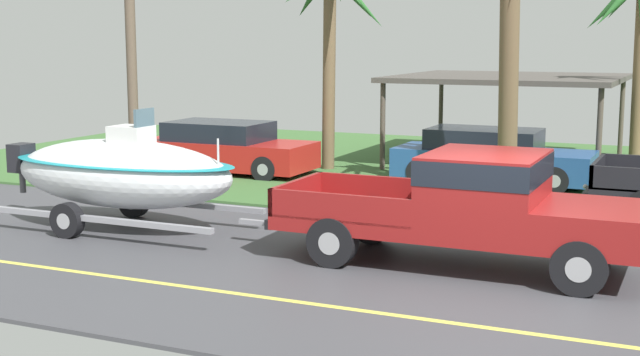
{
  "coord_description": "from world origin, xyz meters",
  "views": [
    {
      "loc": [
        2.73,
        -12.17,
        3.58
      ],
      "look_at": [
        -3.34,
        1.28,
        1.2
      ],
      "focal_mm": 48.91,
      "sensor_mm": 36.0,
      "label": 1
    }
  ],
  "objects_px": {
    "parked_sedan_near": "(491,158)",
    "palm_tree_near_right": "(332,10)",
    "parked_sedan_far": "(225,148)",
    "utility_pole": "(130,21)",
    "pickup_truck_towing": "(482,204)",
    "boat_on_trailer": "(121,173)",
    "carport_awning": "(510,79)"
  },
  "relations": [
    {
      "from": "parked_sedan_near",
      "to": "palm_tree_near_right",
      "type": "bearing_deg",
      "value": 173.33
    },
    {
      "from": "parked_sedan_far",
      "to": "utility_pole",
      "type": "distance_m",
      "value": 4.55
    },
    {
      "from": "pickup_truck_towing",
      "to": "palm_tree_near_right",
      "type": "relative_size",
      "value": 1.05
    },
    {
      "from": "parked_sedan_near",
      "to": "pickup_truck_towing",
      "type": "bearing_deg",
      "value": -77.75
    },
    {
      "from": "palm_tree_near_right",
      "to": "utility_pole",
      "type": "distance_m",
      "value": 5.63
    },
    {
      "from": "parked_sedan_near",
      "to": "palm_tree_near_right",
      "type": "height_order",
      "value": "palm_tree_near_right"
    },
    {
      "from": "pickup_truck_towing",
      "to": "utility_pole",
      "type": "distance_m",
      "value": 10.39
    },
    {
      "from": "boat_on_trailer",
      "to": "palm_tree_near_right",
      "type": "height_order",
      "value": "palm_tree_near_right"
    },
    {
      "from": "pickup_truck_towing",
      "to": "parked_sedan_near",
      "type": "bearing_deg",
      "value": 102.25
    },
    {
      "from": "carport_awning",
      "to": "pickup_truck_towing",
      "type": "bearing_deg",
      "value": -79.74
    },
    {
      "from": "parked_sedan_far",
      "to": "carport_awning",
      "type": "relative_size",
      "value": 0.76
    },
    {
      "from": "carport_awning",
      "to": "utility_pole",
      "type": "xyz_separation_m",
      "value": [
        -7.16,
        -7.89,
        1.54
      ]
    },
    {
      "from": "pickup_truck_towing",
      "to": "utility_pole",
      "type": "bearing_deg",
      "value": 158.29
    },
    {
      "from": "parked_sedan_near",
      "to": "utility_pole",
      "type": "height_order",
      "value": "utility_pole"
    },
    {
      "from": "utility_pole",
      "to": "parked_sedan_near",
      "type": "bearing_deg",
      "value": 29.11
    },
    {
      "from": "carport_awning",
      "to": "utility_pole",
      "type": "relative_size",
      "value": 0.8
    },
    {
      "from": "pickup_truck_towing",
      "to": "boat_on_trailer",
      "type": "distance_m",
      "value": 6.86
    },
    {
      "from": "boat_on_trailer",
      "to": "parked_sedan_far",
      "type": "distance_m",
      "value": 7.0
    },
    {
      "from": "parked_sedan_far",
      "to": "parked_sedan_near",
      "type": "bearing_deg",
      "value": 9.22
    },
    {
      "from": "parked_sedan_near",
      "to": "carport_awning",
      "type": "xyz_separation_m",
      "value": [
        -0.38,
        3.69,
        1.75
      ]
    },
    {
      "from": "boat_on_trailer",
      "to": "carport_awning",
      "type": "height_order",
      "value": "carport_awning"
    },
    {
      "from": "parked_sedan_far",
      "to": "carport_awning",
      "type": "distance_m",
      "value": 8.28
    },
    {
      "from": "boat_on_trailer",
      "to": "parked_sedan_far",
      "type": "bearing_deg",
      "value": 104.49
    },
    {
      "from": "pickup_truck_towing",
      "to": "boat_on_trailer",
      "type": "bearing_deg",
      "value": -180.0
    },
    {
      "from": "parked_sedan_far",
      "to": "utility_pole",
      "type": "bearing_deg",
      "value": -101.93
    },
    {
      "from": "parked_sedan_near",
      "to": "carport_awning",
      "type": "bearing_deg",
      "value": 95.94
    },
    {
      "from": "carport_awning",
      "to": "palm_tree_near_right",
      "type": "bearing_deg",
      "value": -142.46
    },
    {
      "from": "pickup_truck_towing",
      "to": "boat_on_trailer",
      "type": "xyz_separation_m",
      "value": [
        -6.86,
        -0.0,
        0.06
      ]
    },
    {
      "from": "boat_on_trailer",
      "to": "utility_pole",
      "type": "relative_size",
      "value": 0.79
    },
    {
      "from": "parked_sedan_near",
      "to": "utility_pole",
      "type": "bearing_deg",
      "value": -150.89
    },
    {
      "from": "carport_awning",
      "to": "boat_on_trailer",
      "type": "bearing_deg",
      "value": -112.36
    },
    {
      "from": "parked_sedan_near",
      "to": "utility_pole",
      "type": "xyz_separation_m",
      "value": [
        -7.55,
        -4.2,
        3.29
      ]
    }
  ]
}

